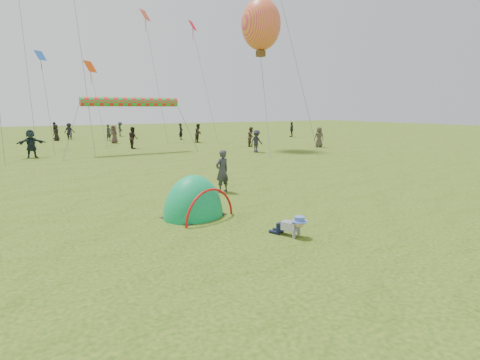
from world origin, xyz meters
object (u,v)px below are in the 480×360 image
standing_adult (222,171)px  balloon_kite (261,28)px  popup_tent (194,216)px  crawling_toddler (292,225)px

standing_adult → balloon_kite: 17.71m
popup_tent → standing_adult: standing_adult is taller
balloon_kite → popup_tent: bearing=-129.5°
crawling_toddler → balloon_kite: balloon_kite is taller
standing_adult → balloon_kite: balloon_kite is taller
popup_tent → balloon_kite: size_ratio=0.59×
popup_tent → standing_adult: 3.38m
standing_adult → balloon_kite: bearing=-141.9°
popup_tent → balloon_kite: balloon_kite is taller
standing_adult → crawling_toddler: bearing=67.6°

